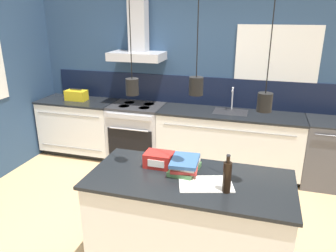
{
  "coord_description": "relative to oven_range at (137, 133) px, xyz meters",
  "views": [
    {
      "loc": [
        1.1,
        -2.81,
        2.27
      ],
      "look_at": [
        0.12,
        0.52,
        1.05
      ],
      "focal_mm": 35.0,
      "sensor_mm": 36.0,
      "label": 1
    }
  ],
  "objects": [
    {
      "name": "dishwasher",
      "position": [
        2.73,
        0.0,
        0.0
      ],
      "size": [
        0.59,
        0.65,
        0.91
      ],
      "color": "#4C4C51",
      "rests_on": "ground_plane"
    },
    {
      "name": "counter_run_left",
      "position": [
        -1.02,
        0.01,
        0.01
      ],
      "size": [
        1.24,
        0.64,
        0.91
      ],
      "color": "black",
      "rests_on": "ground_plane"
    },
    {
      "name": "yellow_toolbox",
      "position": [
        -1.04,
        0.0,
        0.54
      ],
      "size": [
        0.34,
        0.18,
        0.19
      ],
      "color": "gold",
      "rests_on": "counter_run_left"
    },
    {
      "name": "paper_pile",
      "position": [
        1.45,
        -2.1,
        0.46
      ],
      "size": [
        0.5,
        0.39,
        0.01
      ],
      "color": "silver",
      "rests_on": "kitchen_island"
    },
    {
      "name": "bottle_on_island",
      "position": [
        1.63,
        -2.17,
        0.59
      ],
      "size": [
        0.07,
        0.07,
        0.32
      ],
      "color": "black",
      "rests_on": "kitchen_island"
    },
    {
      "name": "red_supply_box",
      "position": [
        0.97,
        -1.89,
        0.52
      ],
      "size": [
        0.26,
        0.19,
        0.13
      ],
      "color": "red",
      "rests_on": "kitchen_island"
    },
    {
      "name": "oven_range",
      "position": [
        0.0,
        0.0,
        0.0
      ],
      "size": [
        0.81,
        0.66,
        0.91
      ],
      "color": "#B5B5BA",
      "rests_on": "ground_plane"
    },
    {
      "name": "wall_back",
      "position": [
        0.69,
        0.31,
        0.9
      ],
      "size": [
        5.6,
        2.49,
        2.6
      ],
      "color": "navy",
      "rests_on": "ground_plane"
    },
    {
      "name": "book_stack",
      "position": [
        1.23,
        -1.93,
        0.52
      ],
      "size": [
        0.27,
        0.36,
        0.13
      ],
      "color": "#4C7F4C",
      "rests_on": "kitchen_island"
    },
    {
      "name": "counter_run_sink",
      "position": [
        1.42,
        0.01,
        0.01
      ],
      "size": [
        2.05,
        0.64,
        1.24
      ],
      "color": "black",
      "rests_on": "ground_plane"
    },
    {
      "name": "ground_plane",
      "position": [
        0.73,
        -1.69,
        -0.46
      ],
      "size": [
        16.0,
        16.0,
        0.0
      ],
      "primitive_type": "plane",
      "color": "tan",
      "rests_on": "ground"
    },
    {
      "name": "kitchen_island",
      "position": [
        1.3,
        -2.03,
        0.0
      ],
      "size": [
        1.77,
        0.84,
        0.91
      ],
      "color": "black",
      "rests_on": "ground_plane"
    }
  ]
}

